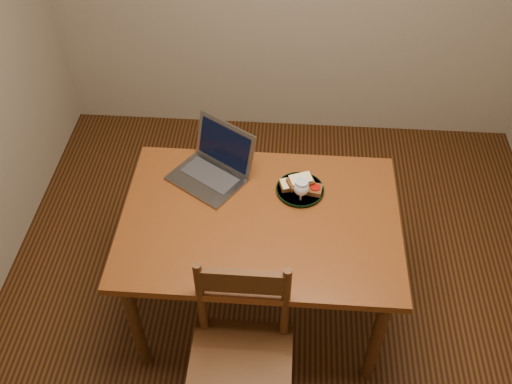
# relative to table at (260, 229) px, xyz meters

# --- Properties ---
(floor) EXTENTS (3.20, 3.20, 0.02)m
(floor) POSITION_rel_table_xyz_m (0.12, 0.00, -0.66)
(floor) COLOR black
(floor) RESTS_ON ground
(table) EXTENTS (1.30, 0.90, 0.74)m
(table) POSITION_rel_table_xyz_m (0.00, 0.00, 0.00)
(table) COLOR #51260D
(table) RESTS_ON floor
(chair) EXTENTS (0.44, 0.42, 0.47)m
(chair) POSITION_rel_table_xyz_m (-0.04, -0.58, -0.14)
(chair) COLOR #34180A
(chair) RESTS_ON floor
(plate) EXTENTS (0.23, 0.23, 0.02)m
(plate) POSITION_rel_table_xyz_m (0.18, 0.18, 0.10)
(plate) COLOR black
(plate) RESTS_ON table
(sandwich_cheese) EXTENTS (0.13, 0.10, 0.04)m
(sandwich_cheese) POSITION_rel_table_xyz_m (0.14, 0.19, 0.12)
(sandwich_cheese) COLOR #381E0C
(sandwich_cheese) RESTS_ON plate
(sandwich_tomato) EXTENTS (0.13, 0.09, 0.04)m
(sandwich_tomato) POSITION_rel_table_xyz_m (0.23, 0.17, 0.12)
(sandwich_tomato) COLOR #381E0C
(sandwich_tomato) RESTS_ON plate
(sandwich_top) EXTENTS (0.14, 0.12, 0.04)m
(sandwich_top) POSITION_rel_table_xyz_m (0.18, 0.19, 0.15)
(sandwich_top) COLOR #381E0C
(sandwich_top) RESTS_ON plate
(milk_glass) EXTENTS (0.07, 0.07, 0.14)m
(milk_glass) POSITION_rel_table_xyz_m (0.18, 0.11, 0.16)
(milk_glass) COLOR white
(milk_glass) RESTS_ON table
(laptop) EXTENTS (0.46, 0.45, 0.25)m
(laptop) POSITION_rel_table_xyz_m (-0.24, 0.28, 0.15)
(laptop) COLOR slate
(laptop) RESTS_ON table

